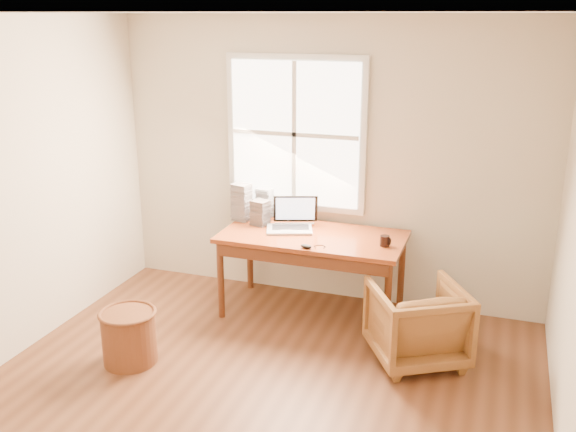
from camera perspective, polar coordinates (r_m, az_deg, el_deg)
name	(u,v)px	position (r m, az deg, el deg)	size (l,w,h in m)	color
room_shell	(233,230)	(3.98, -4.88, -1.24)	(4.04, 4.54, 2.64)	brown
desk	(313,237)	(5.62, 2.21, -1.85)	(1.60, 0.80, 0.04)	brown
armchair	(417,323)	(5.12, 11.40, -9.32)	(0.67, 0.69, 0.63)	brown
wicker_stool	(129,337)	(5.19, -13.93, -10.42)	(0.41, 0.41, 0.41)	brown
laptop	(289,216)	(5.67, 0.12, 0.00)	(0.36, 0.38, 0.27)	#A7ABAE
mouse	(306,246)	(5.28, 1.62, -2.71)	(0.10, 0.06, 0.03)	black
coffee_mug	(385,241)	(5.38, 8.59, -2.20)	(0.08, 0.08, 0.09)	black
cd_stack_a	(265,203)	(6.05, -2.07, 1.17)	(0.14, 0.12, 0.28)	silver
cd_stack_b	(260,213)	(5.84, -2.48, 0.30)	(0.15, 0.13, 0.23)	#26262B
cd_stack_c	(242,202)	(5.96, -4.14, 1.27)	(0.16, 0.14, 0.35)	#A8A7B4
cd_stack_d	(289,209)	(6.01, 0.08, 0.60)	(0.15, 0.13, 0.19)	#B3B6BF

